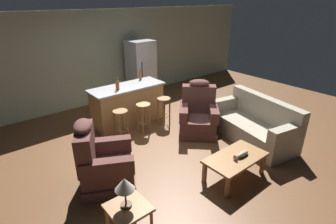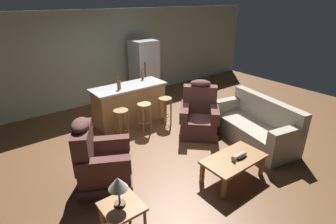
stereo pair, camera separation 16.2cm
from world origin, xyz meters
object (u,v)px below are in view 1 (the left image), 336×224
at_px(bar_stool_middle, 144,113).
at_px(table_lamp, 125,185).
at_px(bottle_tall_green, 117,85).
at_px(end_table, 129,213).
at_px(bottle_short_amber, 140,75).
at_px(fish_figurine, 242,155).
at_px(couch, 255,125).
at_px(bar_stool_right, 164,106).
at_px(coffee_table, 235,159).
at_px(recliner_near_island, 198,115).
at_px(recliner_near_lamp, 102,163).
at_px(kitchen_island, 128,104).
at_px(refrigerator, 141,71).
at_px(bar_stool_left, 121,120).

bearing_deg(bar_stool_middle, table_lamp, -128.40).
distance_m(bar_stool_middle, bottle_tall_green, 0.86).
xyz_separation_m(end_table, bottle_short_amber, (2.40, 3.28, 0.59)).
relative_size(fish_figurine, end_table, 0.61).
bearing_deg(couch, bar_stool_right, -48.79).
height_order(couch, table_lamp, table_lamp).
bearing_deg(fish_figurine, coffee_table, 137.74).
height_order(table_lamp, bottle_short_amber, bottle_short_amber).
bearing_deg(couch, bar_stool_middle, -36.77).
bearing_deg(bar_stool_right, recliner_near_island, -66.90).
height_order(coffee_table, end_table, end_table).
bearing_deg(bar_stool_middle, recliner_near_lamp, -144.23).
bearing_deg(bottle_short_amber, recliner_near_lamp, -136.37).
bearing_deg(bar_stool_middle, fish_figurine, -83.25).
relative_size(fish_figurine, bottle_short_amber, 1.23).
height_order(recliner_near_lamp, bottle_short_amber, bottle_short_amber).
xyz_separation_m(end_table, kitchen_island, (1.84, 3.01, 0.02)).
relative_size(end_table, bottle_tall_green, 1.97).
bearing_deg(couch, table_lamp, 19.81).
distance_m(recliner_near_lamp, bar_stool_right, 2.49).
relative_size(recliner_near_island, refrigerator, 0.68).
height_order(coffee_table, couch, couch).
bearing_deg(bottle_short_amber, coffee_table, -95.49).
xyz_separation_m(coffee_table, recliner_near_island, (0.72, 1.60, 0.06)).
distance_m(fish_figurine, bar_stool_left, 2.63).
xyz_separation_m(end_table, bar_stool_right, (2.45, 2.38, 0.01)).
bearing_deg(bottle_tall_green, couch, -50.44).
bearing_deg(bottle_short_amber, fish_figurine, -94.23).
relative_size(kitchen_island, bar_stool_middle, 2.65).
distance_m(recliner_near_island, table_lamp, 3.23).
distance_m(end_table, table_lamp, 0.41).
xyz_separation_m(coffee_table, couch, (1.42, 0.57, -0.02)).
distance_m(refrigerator, bottle_tall_green, 2.00).
height_order(coffee_table, table_lamp, table_lamp).
bearing_deg(refrigerator, recliner_near_lamp, -133.11).
bearing_deg(bar_stool_middle, bottle_short_amber, 58.72).
distance_m(coffee_table, recliner_near_lamp, 2.22).
relative_size(end_table, bar_stool_left, 0.82).
bearing_deg(kitchen_island, fish_figurine, -84.17).
bearing_deg(kitchen_island, refrigerator, 44.72).
bearing_deg(recliner_near_lamp, end_table, -73.76).
height_order(coffee_table, refrigerator, refrigerator).
height_order(couch, recliner_near_lamp, recliner_near_lamp).
relative_size(kitchen_island, refrigerator, 1.02).
bearing_deg(refrigerator, bar_stool_right, -108.02).
bearing_deg(bar_stool_right, end_table, -135.81).
distance_m(table_lamp, kitchen_island, 3.53).
relative_size(coffee_table, table_lamp, 2.68).
relative_size(bar_stool_middle, bar_stool_right, 1.00).
bearing_deg(bottle_tall_green, end_table, -117.75).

